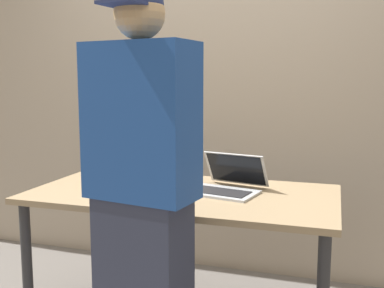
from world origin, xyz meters
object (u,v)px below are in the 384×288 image
at_px(person_figure, 142,202).
at_px(coffee_mug, 182,171).
at_px(beer_bottle_green, 110,162).
at_px(laptop, 227,183).
at_px(beer_bottle_amber, 124,160).
at_px(beer_bottle_brown, 127,156).

xyz_separation_m(person_figure, coffee_mug, (-0.14, 0.89, -0.05)).
bearing_deg(beer_bottle_green, laptop, -4.02).
distance_m(beer_bottle_green, person_figure, 0.86).
bearing_deg(beer_bottle_amber, laptop, -5.92).
bearing_deg(beer_bottle_brown, beer_bottle_green, -124.26).
bearing_deg(laptop, coffee_mug, 144.28).
xyz_separation_m(laptop, coffee_mug, (-0.33, 0.24, 0.00)).
xyz_separation_m(beer_bottle_brown, beer_bottle_amber, (0.02, -0.08, -0.01)).
bearing_deg(beer_bottle_amber, coffee_mug, 30.72).
xyz_separation_m(laptop, beer_bottle_amber, (-0.62, 0.06, 0.08)).
relative_size(beer_bottle_brown, person_figure, 0.20).
xyz_separation_m(beer_bottle_brown, beer_bottle_green, (-0.06, -0.09, -0.02)).
height_order(beer_bottle_brown, person_figure, person_figure).
xyz_separation_m(beer_bottle_green, coffee_mug, (0.37, 0.19, -0.06)).
distance_m(laptop, beer_bottle_amber, 0.63).
distance_m(beer_bottle_green, coffee_mug, 0.42).
bearing_deg(coffee_mug, beer_bottle_green, -153.09).
relative_size(laptop, coffee_mug, 3.47).
relative_size(laptop, beer_bottle_brown, 1.20).
height_order(beer_bottle_brown, beer_bottle_amber, beer_bottle_brown).
relative_size(laptop, beer_bottle_green, 1.43).
distance_m(beer_bottle_amber, person_figure, 0.83).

